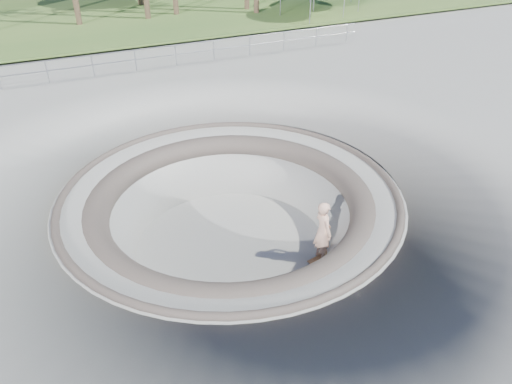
# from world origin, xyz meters

# --- Properties ---
(ground) EXTENTS (180.00, 180.00, 0.00)m
(ground) POSITION_xyz_m (0.00, 0.00, 0.00)
(ground) COLOR gray
(ground) RESTS_ON ground
(skate_bowl) EXTENTS (14.00, 14.00, 4.10)m
(skate_bowl) POSITION_xyz_m (0.00, 0.00, -1.83)
(skate_bowl) COLOR gray
(skate_bowl) RESTS_ON ground
(distant_hills) EXTENTS (103.20, 45.00, 28.60)m
(distant_hills) POSITION_xyz_m (3.78, 57.17, -7.02)
(distant_hills) COLOR brown
(distant_hills) RESTS_ON ground
(safety_railing) EXTENTS (25.00, 0.06, 1.03)m
(safety_railing) POSITION_xyz_m (0.00, 12.00, 0.69)
(safety_railing) COLOR gray
(safety_railing) RESTS_ON ground
(skateboard) EXTENTS (0.93, 0.44, 0.09)m
(skateboard) POSITION_xyz_m (2.17, -1.88, -1.83)
(skateboard) COLOR brown
(skateboard) RESTS_ON ground
(skater) EXTENTS (0.49, 0.74, 2.01)m
(skater) POSITION_xyz_m (2.17, -1.88, -0.80)
(skater) COLOR #DDA88F
(skater) RESTS_ON skateboard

